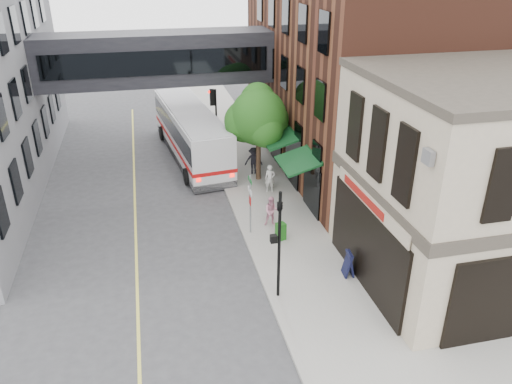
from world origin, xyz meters
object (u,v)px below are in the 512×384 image
sandwich_board (349,264)px  pedestrian_b (272,211)px  pedestrian_a (270,179)px  bus (191,131)px  pedestrian_c (254,161)px  newspaper_box (281,231)px

sandwich_board → pedestrian_b: bearing=118.6°
pedestrian_a → bus: bearing=130.1°
pedestrian_c → sandwich_board: pedestrian_c is taller
bus → pedestrian_c: 5.23m
sandwich_board → bus: bearing=113.0°
pedestrian_b → sandwich_board: pedestrian_b is taller
sandwich_board → pedestrian_c: bearing=103.1°
pedestrian_c → newspaper_box: bearing=-81.6°
bus → newspaper_box: bearing=-76.6°
pedestrian_a → pedestrian_b: (-0.88, -3.72, -0.03)m
bus → pedestrian_a: bus is taller
bus → pedestrian_c: size_ratio=7.22×
newspaper_box → sandwich_board: bearing=-75.1°
pedestrian_a → sandwich_board: pedestrian_a is taller
pedestrian_a → newspaper_box: (-0.80, -5.12, -0.37)m
pedestrian_b → newspaper_box: size_ratio=1.81×
bus → pedestrian_c: bus is taller
pedestrian_b → sandwich_board: bearing=-56.0°
pedestrian_a → pedestrian_b: size_ratio=1.04×
bus → pedestrian_b: bearing=-75.2°
pedestrian_b → newspaper_box: bearing=-76.1°
pedestrian_a → newspaper_box: 5.20m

